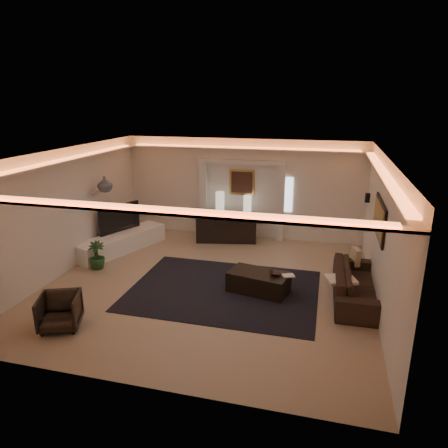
% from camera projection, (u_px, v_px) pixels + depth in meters
% --- Properties ---
extents(floor, '(7.00, 7.00, 0.00)m').
position_uv_depth(floor, '(209.00, 284.00, 9.13)').
color(floor, tan).
rests_on(floor, ground).
extents(ceiling, '(7.00, 7.00, 0.00)m').
position_uv_depth(ceiling, '(207.00, 154.00, 8.27)').
color(ceiling, white).
rests_on(ceiling, ground).
extents(wall_back, '(7.00, 0.00, 7.00)m').
position_uv_depth(wall_back, '(242.00, 189.00, 11.94)').
color(wall_back, white).
rests_on(wall_back, ground).
extents(wall_front, '(7.00, 0.00, 7.00)m').
position_uv_depth(wall_front, '(133.00, 296.00, 5.46)').
color(wall_front, white).
rests_on(wall_front, ground).
extents(wall_left, '(0.00, 7.00, 7.00)m').
position_uv_depth(wall_left, '(65.00, 212.00, 9.53)').
color(wall_left, white).
rests_on(wall_left, ground).
extents(wall_right, '(0.00, 7.00, 7.00)m').
position_uv_depth(wall_right, '(382.00, 236.00, 7.87)').
color(wall_right, white).
rests_on(wall_right, ground).
extents(cove_soffit, '(7.00, 7.00, 0.04)m').
position_uv_depth(cove_soffit, '(207.00, 168.00, 8.35)').
color(cove_soffit, silver).
rests_on(cove_soffit, ceiling).
extents(daylight_slit, '(0.25, 0.03, 1.00)m').
position_uv_depth(daylight_slit, '(288.00, 195.00, 11.63)').
color(daylight_slit, white).
rests_on(daylight_slit, wall_back).
extents(area_rug, '(4.00, 3.00, 0.01)m').
position_uv_depth(area_rug, '(224.00, 290.00, 8.85)').
color(area_rug, black).
rests_on(area_rug, ground).
extents(pilaster_left, '(0.22, 0.20, 2.20)m').
position_uv_depth(pilaster_left, '(204.00, 199.00, 12.22)').
color(pilaster_left, silver).
rests_on(pilaster_left, ground).
extents(pilaster_right, '(0.22, 0.20, 2.20)m').
position_uv_depth(pilaster_right, '(280.00, 204.00, 11.67)').
color(pilaster_right, silver).
rests_on(pilaster_right, ground).
extents(alcove_header, '(2.52, 0.20, 0.12)m').
position_uv_depth(alcove_header, '(242.00, 162.00, 11.61)').
color(alcove_header, silver).
rests_on(alcove_header, wall_back).
extents(painting_frame, '(0.74, 0.04, 0.74)m').
position_uv_depth(painting_frame, '(242.00, 182.00, 11.85)').
color(painting_frame, tan).
rests_on(painting_frame, wall_back).
extents(painting_canvas, '(0.62, 0.02, 0.62)m').
position_uv_depth(painting_canvas, '(242.00, 182.00, 11.83)').
color(painting_canvas, '#4C2D1E').
rests_on(painting_canvas, wall_back).
extents(art_panel_frame, '(0.04, 1.64, 0.74)m').
position_uv_depth(art_panel_frame, '(380.00, 219.00, 8.08)').
color(art_panel_frame, black).
rests_on(art_panel_frame, wall_right).
extents(art_panel_gold, '(0.02, 1.50, 0.62)m').
position_uv_depth(art_panel_gold, '(378.00, 219.00, 8.08)').
color(art_panel_gold, tan).
rests_on(art_panel_gold, wall_right).
extents(wall_sconce, '(0.12, 0.12, 0.22)m').
position_uv_depth(wall_sconce, '(368.00, 198.00, 9.86)').
color(wall_sconce, black).
rests_on(wall_sconce, wall_right).
extents(wall_niche, '(0.10, 0.55, 0.04)m').
position_uv_depth(wall_niche, '(98.00, 191.00, 10.76)').
color(wall_niche, silver).
rests_on(wall_niche, wall_left).
extents(console, '(1.78, 0.87, 0.85)m').
position_uv_depth(console, '(226.00, 228.00, 11.78)').
color(console, black).
rests_on(console, ground).
extents(lamp_left, '(0.33, 0.33, 0.57)m').
position_uv_depth(lamp_left, '(220.00, 202.00, 11.87)').
color(lamp_left, beige).
rests_on(lamp_left, console).
extents(lamp_right, '(0.30, 0.30, 0.50)m').
position_uv_depth(lamp_right, '(247.00, 204.00, 11.69)').
color(lamp_right, white).
rests_on(lamp_right, console).
extents(media_ledge, '(1.62, 2.75, 0.51)m').
position_uv_depth(media_ledge, '(122.00, 243.00, 11.10)').
color(media_ledge, white).
rests_on(media_ledge, ground).
extents(tv, '(1.26, 0.69, 0.75)m').
position_uv_depth(tv, '(117.00, 218.00, 11.24)').
color(tv, black).
rests_on(tv, media_ledge).
extents(figurine, '(0.17, 0.17, 0.39)m').
position_uv_depth(figurine, '(128.00, 218.00, 11.87)').
color(figurine, '#3A241D').
rests_on(figurine, media_ledge).
extents(ginger_jar, '(0.43, 0.43, 0.40)m').
position_uv_depth(ginger_jar, '(105.00, 184.00, 10.50)').
color(ginger_jar, '#46505C').
rests_on(ginger_jar, wall_niche).
extents(plant, '(0.52, 0.52, 0.68)m').
position_uv_depth(plant, '(97.00, 255.00, 9.87)').
color(plant, '#224920').
rests_on(plant, ground).
extents(sofa, '(2.30, 0.93, 0.67)m').
position_uv_depth(sofa, '(357.00, 284.00, 8.37)').
color(sofa, black).
rests_on(sofa, ground).
extents(throw_blanket, '(0.67, 0.61, 0.06)m').
position_uv_depth(throw_blanket, '(341.00, 279.00, 8.08)').
color(throw_blanket, beige).
rests_on(throw_blanket, sofa).
extents(throw_pillow, '(0.22, 0.40, 0.38)m').
position_uv_depth(throw_pillow, '(355.00, 256.00, 9.25)').
color(throw_pillow, '#C6B385').
rests_on(throw_pillow, sofa).
extents(coffee_table, '(1.37, 0.93, 0.47)m').
position_uv_depth(coffee_table, '(259.00, 283.00, 8.73)').
color(coffee_table, black).
rests_on(coffee_table, ground).
extents(bowl, '(0.31, 0.31, 0.06)m').
position_uv_depth(bowl, '(275.00, 274.00, 8.56)').
color(bowl, '#342017').
rests_on(bowl, coffee_table).
extents(magazine, '(0.29, 0.26, 0.03)m').
position_uv_depth(magazine, '(288.00, 277.00, 8.49)').
color(magazine, white).
rests_on(magazine, coffee_table).
extents(armchair, '(0.90, 0.91, 0.64)m').
position_uv_depth(armchair, '(60.00, 312.00, 7.31)').
color(armchair, '#342924').
rests_on(armchair, ground).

